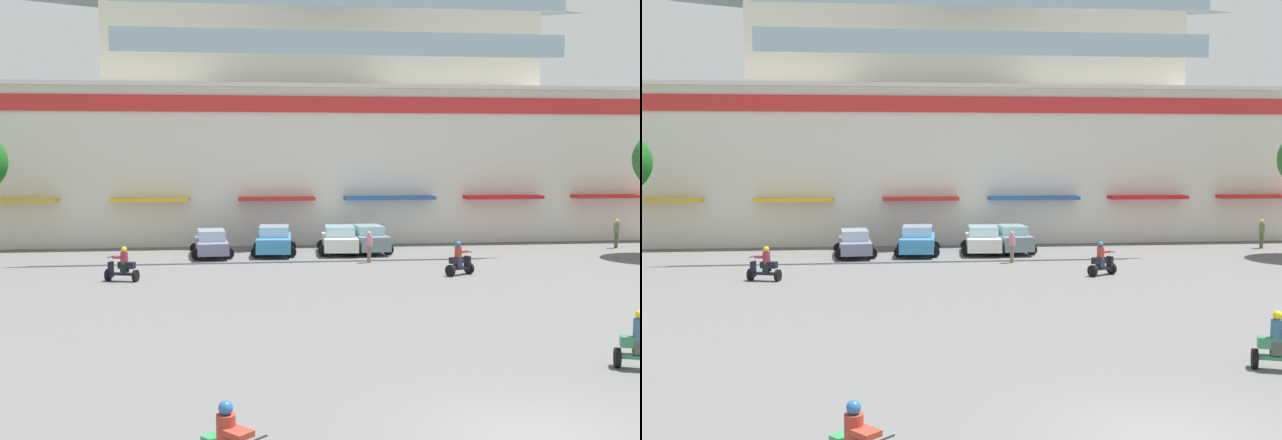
# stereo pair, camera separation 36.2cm
# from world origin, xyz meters

# --- Properties ---
(ground_plane) EXTENTS (128.00, 128.00, 0.00)m
(ground_plane) POSITION_xyz_m (0.00, 13.00, 0.00)
(ground_plane) COLOR #5D5E5E
(colonial_building) EXTENTS (42.46, 19.04, 17.85)m
(colonial_building) POSITION_xyz_m (0.00, 36.93, 7.77)
(colonial_building) COLOR silver
(colonial_building) RESTS_ON ground
(parked_car_0) EXTENTS (2.43, 4.12, 1.44)m
(parked_car_0) POSITION_xyz_m (-7.02, 25.84, 0.72)
(parked_car_0) COLOR slate
(parked_car_0) RESTS_ON ground
(parked_car_1) EXTENTS (2.63, 4.03, 1.59)m
(parked_car_1) POSITION_xyz_m (-3.64, 26.09, 0.79)
(parked_car_1) COLOR #368AC7
(parked_car_1) RESTS_ON ground
(parked_car_2) EXTENTS (2.65, 4.07, 1.52)m
(parked_car_2) POSITION_xyz_m (-0.02, 26.23, 0.76)
(parked_car_2) COLOR white
(parked_car_2) RESTS_ON ground
(parked_car_3) EXTENTS (2.35, 3.98, 1.52)m
(parked_car_3) POSITION_xyz_m (1.62, 26.33, 0.77)
(parked_car_3) COLOR slate
(parked_car_3) RESTS_ON ground
(scooter_rider_1) EXTENTS (1.45, 1.10, 1.56)m
(scooter_rider_1) POSITION_xyz_m (4.36, 18.49, 0.64)
(scooter_rider_1) COLOR black
(scooter_rider_1) RESTS_ON ground
(scooter_rider_3) EXTENTS (1.51, 1.01, 1.56)m
(scooter_rider_3) POSITION_xyz_m (4.63, 3.98, 0.64)
(scooter_rider_3) COLOR black
(scooter_rider_3) RESTS_ON ground
(scooter_rider_7) EXTENTS (1.51, 0.91, 1.52)m
(scooter_rider_7) POSITION_xyz_m (-10.64, 18.71, 0.63)
(scooter_rider_7) COLOR black
(scooter_rider_7) RESTS_ON ground
(pedestrian_0) EXTENTS (0.41, 0.41, 1.69)m
(pedestrian_0) POSITION_xyz_m (16.37, 26.53, 0.97)
(pedestrian_0) COLOR #4F4E38
(pedestrian_0) RESTS_ON ground
(pedestrian_1) EXTENTS (0.44, 0.44, 1.60)m
(pedestrian_1) POSITION_xyz_m (0.98, 22.68, 0.92)
(pedestrian_1) COLOR #756652
(pedestrian_1) RESTS_ON ground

